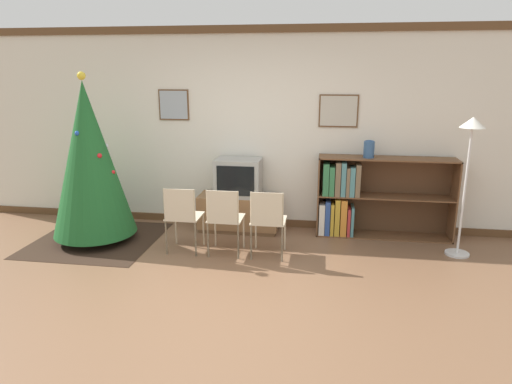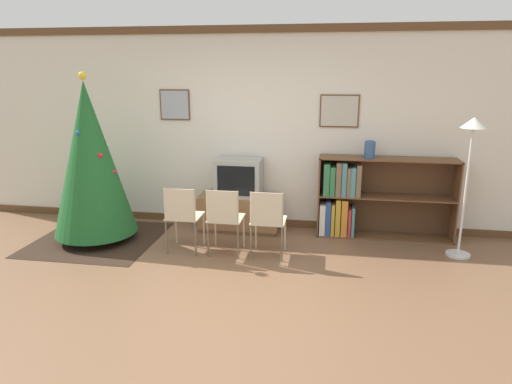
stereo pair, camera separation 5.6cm
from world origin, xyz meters
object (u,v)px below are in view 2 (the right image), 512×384
object	(u,v)px
folding_chair_right	(268,219)
bookshelf	(360,198)
christmas_tree	(90,160)
television	(239,177)
tv_console	(240,213)
folding_chair_left	(182,215)
vase	(370,149)
standing_lamp	(471,151)
folding_chair_center	(224,217)

from	to	relation	value
folding_chair_right	bookshelf	bearing A→B (deg)	40.88
folding_chair_right	christmas_tree	bearing A→B (deg)	174.25
christmas_tree	bookshelf	world-z (taller)	christmas_tree
television	bookshelf	bearing A→B (deg)	1.86
tv_console	folding_chair_left	bearing A→B (deg)	-119.82
vase	folding_chair_left	bearing A→B (deg)	-157.39
christmas_tree	folding_chair_right	world-z (taller)	christmas_tree
christmas_tree	folding_chair_left	distance (m)	1.39
christmas_tree	folding_chair_right	xyz separation A→B (m)	(2.27, -0.23, -0.59)
tv_console	standing_lamp	xyz separation A→B (m)	(2.75, -0.46, 1.01)
folding_chair_left	standing_lamp	xyz separation A→B (m)	(3.26, 0.43, 0.79)
christmas_tree	folding_chair_right	size ratio (longest dim) A/B	2.58
folding_chair_right	standing_lamp	world-z (taller)	standing_lamp
tv_console	folding_chair_right	distance (m)	1.05
folding_chair_right	standing_lamp	bearing A→B (deg)	10.88
folding_chair_center	tv_console	bearing A→B (deg)	90.00
tv_console	folding_chair_right	size ratio (longest dim) A/B	1.32
christmas_tree	standing_lamp	world-z (taller)	christmas_tree
standing_lamp	folding_chair_right	bearing A→B (deg)	-169.12
folding_chair_left	vase	bearing A→B (deg)	22.61
television	bookshelf	world-z (taller)	bookshelf
folding_chair_left	folding_chair_center	distance (m)	0.51
standing_lamp	christmas_tree	bearing A→B (deg)	-177.44
christmas_tree	television	world-z (taller)	christmas_tree
television	tv_console	bearing A→B (deg)	90.00
television	bookshelf	xyz separation A→B (m)	(1.60, 0.05, -0.22)
folding_chair_left	vase	xyz separation A→B (m)	(2.20, 0.92, 0.70)
folding_chair_right	tv_console	bearing A→B (deg)	119.82
television	folding_chair_left	bearing A→B (deg)	-119.89
bookshelf	standing_lamp	bearing A→B (deg)	-24.10
bookshelf	standing_lamp	xyz separation A→B (m)	(1.15, -0.51, 0.74)
christmas_tree	vase	xyz separation A→B (m)	(3.44, 0.69, 0.11)
folding_chair_right	standing_lamp	xyz separation A→B (m)	(2.24, 0.43, 0.79)
folding_chair_left	vase	size ratio (longest dim) A/B	3.72
christmas_tree	vase	distance (m)	3.51
folding_chair_right	vase	distance (m)	1.64
folding_chair_right	bookshelf	size ratio (longest dim) A/B	0.47
tv_console	vase	xyz separation A→B (m)	(1.69, 0.02, 0.92)
folding_chair_center	standing_lamp	bearing A→B (deg)	8.89
tv_console	folding_chair_right	xyz separation A→B (m)	(0.51, -0.89, 0.22)
folding_chair_center	bookshelf	distance (m)	1.86
folding_chair_right	vase	size ratio (longest dim) A/B	3.72
television	folding_chair_left	world-z (taller)	television
christmas_tree	tv_console	size ratio (longest dim) A/B	1.95
television	vase	size ratio (longest dim) A/B	2.74
christmas_tree	folding_chair_left	xyz separation A→B (m)	(1.24, -0.23, -0.59)
tv_console	folding_chair_center	bearing A→B (deg)	-90.00
television	standing_lamp	distance (m)	2.83
folding_chair_right	standing_lamp	size ratio (longest dim) A/B	0.50
christmas_tree	folding_chair_right	distance (m)	2.35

